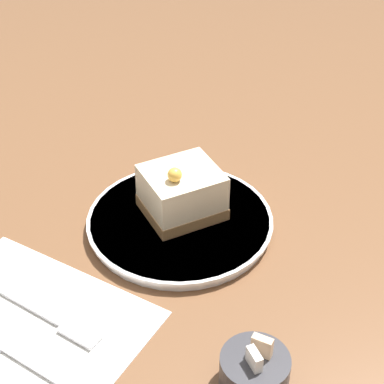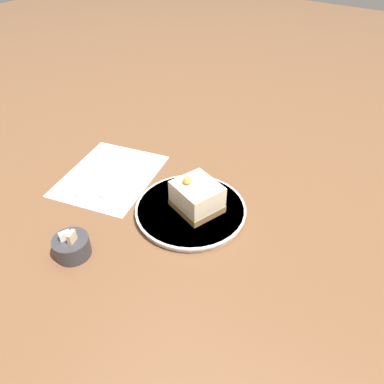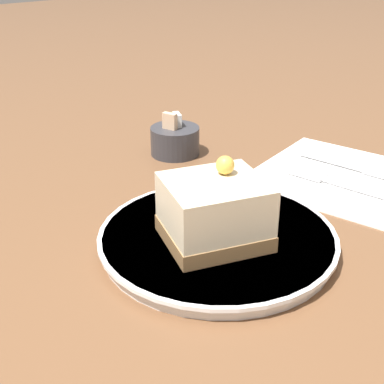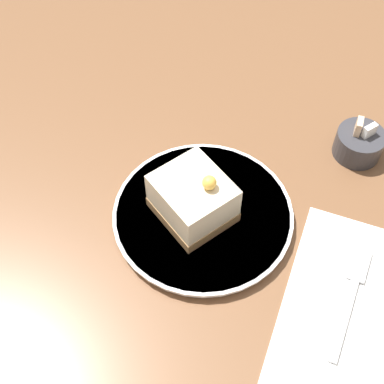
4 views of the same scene
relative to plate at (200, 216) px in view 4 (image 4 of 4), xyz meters
name	(u,v)px [view 4 (image 4 of 4)]	position (x,y,z in m)	size (l,w,h in m)	color
ground_plane	(203,219)	(0.00, 0.00, -0.01)	(4.00, 4.00, 0.00)	brown
plate	(200,216)	(0.00, 0.00, 0.00)	(0.23, 0.23, 0.02)	white
cake_slice	(193,199)	(-0.01, 0.00, 0.04)	(0.11, 0.11, 0.08)	olive
napkin	(372,312)	(0.24, 0.01, -0.01)	(0.25, 0.29, 0.00)	white
fork	(352,292)	(0.21, 0.01, 0.00)	(0.04, 0.15, 0.00)	silver
sugar_bowl	(359,143)	(0.12, 0.22, 0.01)	(0.07, 0.07, 0.06)	#333338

